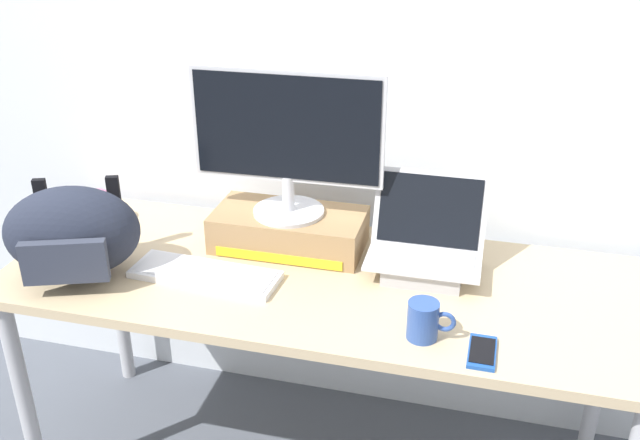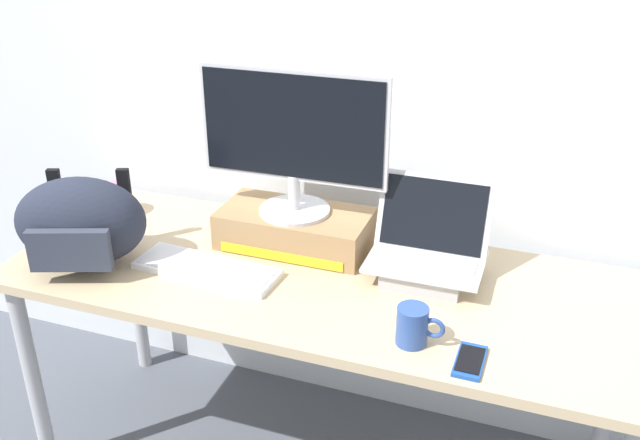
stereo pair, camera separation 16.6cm
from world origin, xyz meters
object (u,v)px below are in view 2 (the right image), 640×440
external_keyboard (207,269)px  messenger_backpack (81,222)px  open_laptop (427,259)px  cell_phone (470,361)px  coffee_mug (413,326)px  desktop_monitor (293,139)px  plush_toy (115,198)px  toner_box_yellow (295,229)px

external_keyboard → messenger_backpack: (-0.36, -0.07, 0.12)m
open_laptop → cell_phone: 0.41m
external_keyboard → coffee_mug: 0.65m
desktop_monitor → messenger_backpack: desktop_monitor is taller
external_keyboard → cell_phone: external_keyboard is taller
plush_toy → desktop_monitor: bearing=-0.4°
desktop_monitor → messenger_backpack: size_ratio=1.33×
cell_phone → plush_toy: size_ratio=1.15×
open_laptop → cell_phone: open_laptop is taller
desktop_monitor → external_keyboard: (-0.18, -0.24, -0.34)m
desktop_monitor → open_laptop: 0.52m
cell_phone → plush_toy: bearing=162.4°
messenger_backpack → coffee_mug: messenger_backpack is taller
toner_box_yellow → messenger_backpack: size_ratio=1.07×
open_laptop → toner_box_yellow: bearing=172.6°
plush_toy → coffee_mug: bearing=-18.9°
external_keyboard → plush_toy: (-0.47, 0.25, 0.05)m
toner_box_yellow → open_laptop: (0.42, -0.05, -0.00)m
desktop_monitor → coffee_mug: bearing=-40.6°
messenger_backpack → coffee_mug: 1.01m
desktop_monitor → cell_phone: size_ratio=4.20×
external_keyboard → open_laptop: bearing=21.0°
desktop_monitor → cell_phone: (0.61, -0.41, -0.34)m
toner_box_yellow → messenger_backpack: 0.63m
cell_phone → messenger_backpack: bearing=175.8°
external_keyboard → cell_phone: size_ratio=3.22×
desktop_monitor → open_laptop: size_ratio=1.75×
open_laptop → external_keyboard: 0.63m
messenger_backpack → cell_phone: messenger_backpack is taller
external_keyboard → coffee_mug: coffee_mug is taller
desktop_monitor → cell_phone: 0.81m
messenger_backpack → cell_phone: bearing=-25.2°
external_keyboard → coffee_mug: (0.64, -0.14, 0.04)m
toner_box_yellow → messenger_backpack: messenger_backpack is taller
cell_phone → desktop_monitor: bearing=146.7°
desktop_monitor → messenger_backpack: bearing=-151.3°
external_keyboard → plush_toy: size_ratio=3.69×
toner_box_yellow → desktop_monitor: bearing=-88.2°
toner_box_yellow → open_laptop: open_laptop is taller
external_keyboard → coffee_mug: bearing=-8.5°
messenger_backpack → desktop_monitor: bearing=9.6°
toner_box_yellow → desktop_monitor: size_ratio=0.81×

